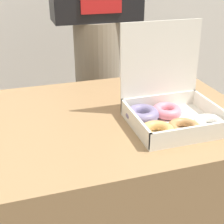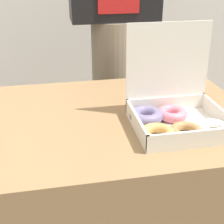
# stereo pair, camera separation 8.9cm
# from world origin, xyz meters

# --- Properties ---
(table) EXTENTS (1.14, 0.69, 0.71)m
(table) POSITION_xyz_m (0.00, 0.00, 0.35)
(table) COLOR #99754C
(table) RESTS_ON ground_plane
(donut_box) EXTENTS (0.31, 0.27, 0.30)m
(donut_box) POSITION_xyz_m (0.26, -0.11, 0.75)
(donut_box) COLOR white
(donut_box) RESTS_ON table
(person_customer) EXTENTS (0.44, 0.24, 1.73)m
(person_customer) POSITION_xyz_m (0.23, 0.66, 0.95)
(person_customer) COLOR gray
(person_customer) RESTS_ON ground_plane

